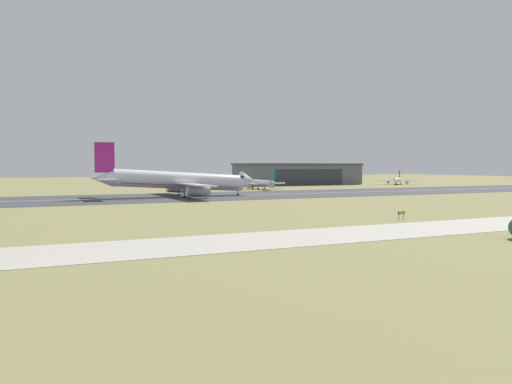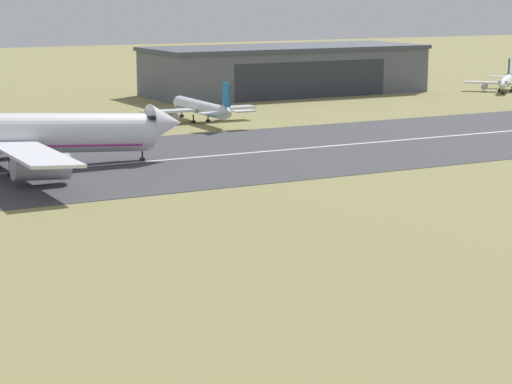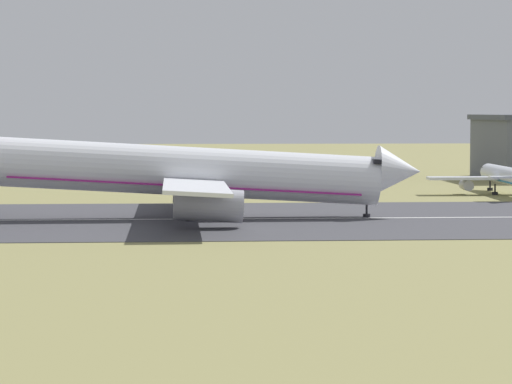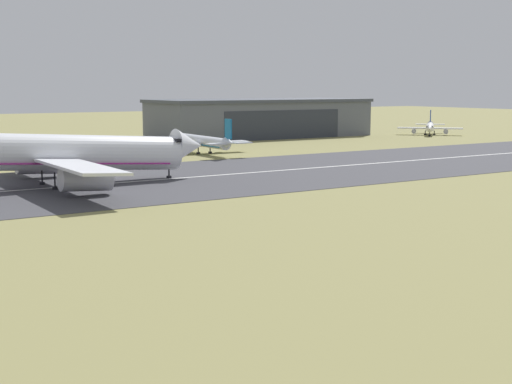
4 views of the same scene
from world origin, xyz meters
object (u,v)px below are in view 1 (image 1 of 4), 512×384
object	(u,v)px
airplane_landing	(179,181)
airplane_parked_west	(261,183)
airplane_parked_centre	(398,180)
runway_sign	(401,214)

from	to	relation	value
airplane_landing	airplane_parked_west	size ratio (longest dim) A/B	2.11
airplane_parked_centre	runway_sign	size ratio (longest dim) A/B	12.25
airplane_parked_west	airplane_parked_centre	distance (m)	91.77
airplane_landing	airplane_parked_west	distance (m)	57.86
airplane_parked_west	airplane_parked_centre	xyz separation A→B (m)	(89.88, 18.50, -0.28)
airplane_parked_west	runway_sign	distance (m)	122.03
airplane_parked_west	runway_sign	xyz separation A→B (m)	(-27.73, -118.83, -1.55)
airplane_landing	runway_sign	bearing A→B (deg)	-77.67
airplane_parked_west	airplane_parked_centre	world-z (taller)	airplane_parked_west
runway_sign	airplane_parked_west	bearing A→B (deg)	76.86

